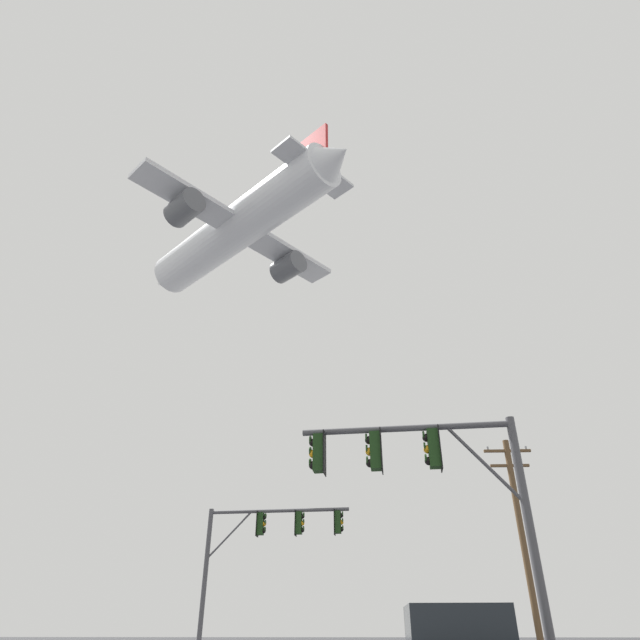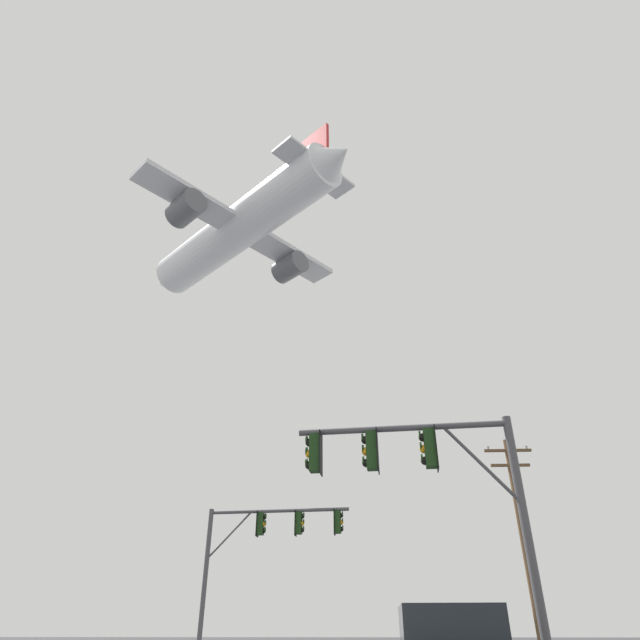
{
  "view_description": "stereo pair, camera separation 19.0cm",
  "coord_description": "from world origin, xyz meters",
  "px_view_note": "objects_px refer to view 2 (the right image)",
  "views": [
    {
      "loc": [
        0.95,
        -5.92,
        1.28
      ],
      "look_at": [
        -0.02,
        18.73,
        15.42
      ],
      "focal_mm": 30.09,
      "sensor_mm": 36.0,
      "label": 1
    },
    {
      "loc": [
        1.14,
        -5.91,
        1.28
      ],
      "look_at": [
        -0.02,
        18.73,
        15.42
      ],
      "focal_mm": 30.09,
      "sensor_mm": 36.0,
      "label": 2
    }
  ],
  "objects_px": {
    "signal_pole_near": "(425,475)",
    "signal_pole_far": "(265,539)",
    "airplane": "(239,229)",
    "utility_pole": "(522,534)"
  },
  "relations": [
    {
      "from": "signal_pole_near",
      "to": "airplane",
      "type": "distance_m",
      "value": 46.23
    },
    {
      "from": "signal_pole_near",
      "to": "signal_pole_far",
      "type": "relative_size",
      "value": 0.9
    },
    {
      "from": "signal_pole_far",
      "to": "airplane",
      "type": "relative_size",
      "value": 0.25
    },
    {
      "from": "signal_pole_far",
      "to": "utility_pole",
      "type": "xyz_separation_m",
      "value": [
        11.26,
        1.07,
        0.28
      ]
    },
    {
      "from": "signal_pole_near",
      "to": "airplane",
      "type": "height_order",
      "value": "airplane"
    },
    {
      "from": "airplane",
      "to": "utility_pole",
      "type": "bearing_deg",
      "value": -43.83
    },
    {
      "from": "signal_pole_near",
      "to": "utility_pole",
      "type": "distance_m",
      "value": 14.15
    },
    {
      "from": "signal_pole_near",
      "to": "airplane",
      "type": "relative_size",
      "value": 0.22
    },
    {
      "from": "airplane",
      "to": "signal_pole_far",
      "type": "bearing_deg",
      "value": -69.53
    },
    {
      "from": "signal_pole_near",
      "to": "signal_pole_far",
      "type": "bearing_deg",
      "value": 114.47
    }
  ]
}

